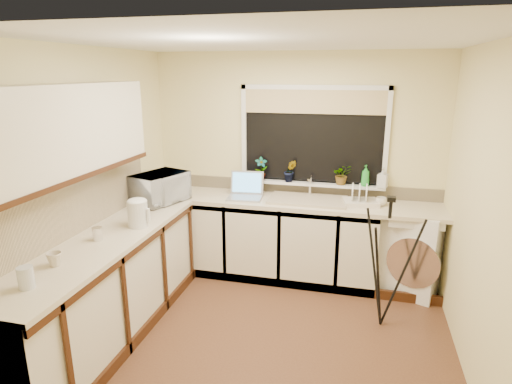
# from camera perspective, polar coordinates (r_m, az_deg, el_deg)

# --- Properties ---
(floor) EXTENTS (3.20, 3.20, 0.00)m
(floor) POSITION_cam_1_polar(r_m,az_deg,el_deg) (3.97, 1.03, -18.58)
(floor) COLOR brown
(floor) RESTS_ON ground
(ceiling) EXTENTS (3.20, 3.20, 0.00)m
(ceiling) POSITION_cam_1_polar(r_m,az_deg,el_deg) (3.29, 1.26, 19.42)
(ceiling) COLOR white
(ceiling) RESTS_ON ground
(wall_back) EXTENTS (3.20, 0.00, 3.20)m
(wall_back) POSITION_cam_1_polar(r_m,az_deg,el_deg) (4.86, 5.10, 3.63)
(wall_back) COLOR beige
(wall_back) RESTS_ON ground
(wall_front) EXTENTS (3.20, 0.00, 3.20)m
(wall_front) POSITION_cam_1_polar(r_m,az_deg,el_deg) (2.11, -8.27, -13.16)
(wall_front) COLOR beige
(wall_front) RESTS_ON ground
(wall_left) EXTENTS (0.00, 3.00, 3.00)m
(wall_left) POSITION_cam_1_polar(r_m,az_deg,el_deg) (4.08, -21.31, 0.27)
(wall_left) COLOR beige
(wall_left) RESTS_ON ground
(wall_right) EXTENTS (0.00, 3.00, 3.00)m
(wall_right) POSITION_cam_1_polar(r_m,az_deg,el_deg) (3.47, 27.91, -3.15)
(wall_right) COLOR beige
(wall_right) RESTS_ON ground
(base_cabinet_back) EXTENTS (2.55, 0.60, 0.86)m
(base_cabinet_back) POSITION_cam_1_polar(r_m,az_deg,el_deg) (4.87, 0.51, -6.07)
(base_cabinet_back) COLOR silver
(base_cabinet_back) RESTS_ON floor
(base_cabinet_left) EXTENTS (0.54, 2.40, 0.86)m
(base_cabinet_left) POSITION_cam_1_polar(r_m,az_deg,el_deg) (3.97, -19.03, -12.27)
(base_cabinet_left) COLOR silver
(base_cabinet_left) RESTS_ON floor
(worktop_back) EXTENTS (3.20, 0.60, 0.04)m
(worktop_back) POSITION_cam_1_polar(r_m,az_deg,el_deg) (4.66, 4.41, -1.26)
(worktop_back) COLOR beige
(worktop_back) RESTS_ON base_cabinet_back
(worktop_left) EXTENTS (0.60, 2.40, 0.04)m
(worktop_left) POSITION_cam_1_polar(r_m,az_deg,el_deg) (3.79, -19.64, -6.23)
(worktop_left) COLOR beige
(worktop_left) RESTS_ON base_cabinet_left
(upper_cabinet) EXTENTS (0.28, 1.90, 0.70)m
(upper_cabinet) POSITION_cam_1_polar(r_m,az_deg,el_deg) (3.53, -24.25, 7.23)
(upper_cabinet) COLOR silver
(upper_cabinet) RESTS_ON wall_left
(splashback_left) EXTENTS (0.02, 2.40, 0.45)m
(splashback_left) POSITION_cam_1_polar(r_m,az_deg,el_deg) (3.87, -23.53, -2.32)
(splashback_left) COLOR beige
(splashback_left) RESTS_ON wall_left
(splashback_back) EXTENTS (3.20, 0.02, 0.14)m
(splashback_back) POSITION_cam_1_polar(r_m,az_deg,el_deg) (4.91, 5.00, 0.69)
(splashback_back) COLOR beige
(splashback_back) RESTS_ON wall_back
(window_glass) EXTENTS (1.50, 0.02, 1.00)m
(window_glass) POSITION_cam_1_polar(r_m,az_deg,el_deg) (4.76, 7.56, 7.28)
(window_glass) COLOR black
(window_glass) RESTS_ON wall_back
(window_blind) EXTENTS (1.50, 0.02, 0.25)m
(window_blind) POSITION_cam_1_polar(r_m,az_deg,el_deg) (4.70, 7.69, 11.77)
(window_blind) COLOR tan
(window_blind) RESTS_ON wall_back
(windowsill) EXTENTS (1.60, 0.14, 0.03)m
(windowsill) POSITION_cam_1_polar(r_m,az_deg,el_deg) (4.81, 7.26, 1.12)
(windowsill) COLOR white
(windowsill) RESTS_ON wall_back
(sink) EXTENTS (0.82, 0.46, 0.03)m
(sink) POSITION_cam_1_polar(r_m,az_deg,el_deg) (4.62, 6.86, -1.04)
(sink) COLOR tan
(sink) RESTS_ON worktop_back
(faucet) EXTENTS (0.03, 0.03, 0.24)m
(faucet) POSITION_cam_1_polar(r_m,az_deg,el_deg) (4.77, 7.18, 0.79)
(faucet) COLOR silver
(faucet) RESTS_ON worktop_back
(washing_machine) EXTENTS (0.80, 0.79, 0.89)m
(washing_machine) POSITION_cam_1_polar(r_m,az_deg,el_deg) (4.83, 19.74, -7.08)
(washing_machine) COLOR white
(washing_machine) RESTS_ON floor
(laptop) EXTENTS (0.39, 0.35, 0.27)m
(laptop) POSITION_cam_1_polar(r_m,az_deg,el_deg) (4.73, -1.36, 0.19)
(laptop) COLOR #9C9CA3
(laptop) RESTS_ON worktop_back
(kettle) EXTENTS (0.18, 0.18, 0.23)m
(kettle) POSITION_cam_1_polar(r_m,az_deg,el_deg) (3.96, -15.41, -2.83)
(kettle) COLOR silver
(kettle) RESTS_ON worktop_left
(dish_rack) EXTENTS (0.39, 0.32, 0.05)m
(dish_rack) POSITION_cam_1_polar(r_m,az_deg,el_deg) (4.59, 13.69, -1.36)
(dish_rack) COLOR beige
(dish_rack) RESTS_ON worktop_back
(tripod) EXTENTS (0.67, 0.67, 1.22)m
(tripod) POSITION_cam_1_polar(r_m,az_deg,el_deg) (4.00, 16.81, -9.01)
(tripod) COLOR black
(tripod) RESTS_ON floor
(glass_jug) EXTENTS (0.10, 0.10, 0.15)m
(glass_jug) POSITION_cam_1_polar(r_m,az_deg,el_deg) (3.15, -28.20, -9.97)
(glass_jug) COLOR silver
(glass_jug) RESTS_ON worktop_left
(steel_jar) EXTENTS (0.08, 0.08, 0.11)m
(steel_jar) POSITION_cam_1_polar(r_m,az_deg,el_deg) (3.76, -20.28, -5.22)
(steel_jar) COLOR silver
(steel_jar) RESTS_ON worktop_left
(microwave) EXTENTS (0.55, 0.65, 0.31)m
(microwave) POSITION_cam_1_polar(r_m,az_deg,el_deg) (4.64, -12.61, 0.55)
(microwave) COLOR white
(microwave) RESTS_ON worktop_left
(plant_a) EXTENTS (0.16, 0.14, 0.26)m
(plant_a) POSITION_cam_1_polar(r_m,az_deg,el_deg) (4.83, 0.71, 3.10)
(plant_a) COLOR #999999
(plant_a) RESTS_ON windowsill
(plant_b) EXTENTS (0.16, 0.14, 0.25)m
(plant_b) POSITION_cam_1_polar(r_m,az_deg,el_deg) (4.78, 4.54, 2.79)
(plant_b) COLOR #999999
(plant_b) RESTS_ON windowsill
(plant_d) EXTENTS (0.24, 0.22, 0.22)m
(plant_d) POSITION_cam_1_polar(r_m,az_deg,el_deg) (4.74, 11.33, 2.28)
(plant_d) COLOR #999999
(plant_d) RESTS_ON windowsill
(soap_bottle_green) EXTENTS (0.11, 0.11, 0.23)m
(soap_bottle_green) POSITION_cam_1_polar(r_m,az_deg,el_deg) (4.74, 14.31, 2.13)
(soap_bottle_green) COLOR green
(soap_bottle_green) RESTS_ON windowsill
(soap_bottle_clear) EXTENTS (0.12, 0.12, 0.21)m
(soap_bottle_clear) POSITION_cam_1_polar(r_m,az_deg,el_deg) (4.72, 16.45, 1.84)
(soap_bottle_clear) COLOR #999999
(soap_bottle_clear) RESTS_ON windowsill
(cup_back) EXTENTS (0.13, 0.13, 0.09)m
(cup_back) POSITION_cam_1_polar(r_m,az_deg,el_deg) (4.61, 16.24, -1.22)
(cup_back) COLOR silver
(cup_back) RESTS_ON worktop_back
(cup_left) EXTENTS (0.12, 0.12, 0.10)m
(cup_left) POSITION_cam_1_polar(r_m,az_deg,el_deg) (3.41, -25.15, -8.07)
(cup_left) COLOR beige
(cup_left) RESTS_ON worktop_left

